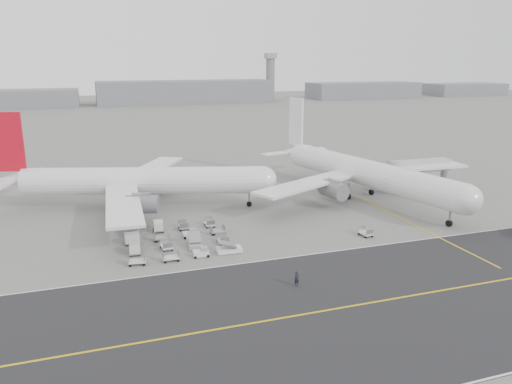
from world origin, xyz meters
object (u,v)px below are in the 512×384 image
object	(u,v)px
airliner_a	(137,181)
airliner_b	(362,172)
jet_bridge	(420,167)
ground_crew_a	(297,279)
control_tower	(270,76)

from	to	relation	value
airliner_a	airliner_b	world-z (taller)	airliner_b
jet_bridge	ground_crew_a	size ratio (longest dim) A/B	7.89
control_tower	airliner_b	xyz separation A→B (m)	(-69.54, -242.24, -10.88)
jet_bridge	airliner_b	bearing A→B (deg)	-162.86
airliner_a	airliner_b	size ratio (longest dim) A/B	0.96
airliner_b	ground_crew_a	bearing A→B (deg)	-142.86
airliner_a	jet_bridge	xyz separation A→B (m)	(61.60, -1.97, -1.18)
airliner_b	jet_bridge	distance (m)	18.49
airliner_b	ground_crew_a	distance (m)	44.64
control_tower	ground_crew_a	size ratio (longest dim) A/B	15.91
ground_crew_a	airliner_b	bearing A→B (deg)	40.33
control_tower	ground_crew_a	bearing A→B (deg)	-109.60
jet_bridge	ground_crew_a	distance (m)	60.75
control_tower	jet_bridge	xyz separation A→B (m)	(-51.82, -237.10, -12.17)
airliner_b	jet_bridge	size ratio (longest dim) A/B	3.44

